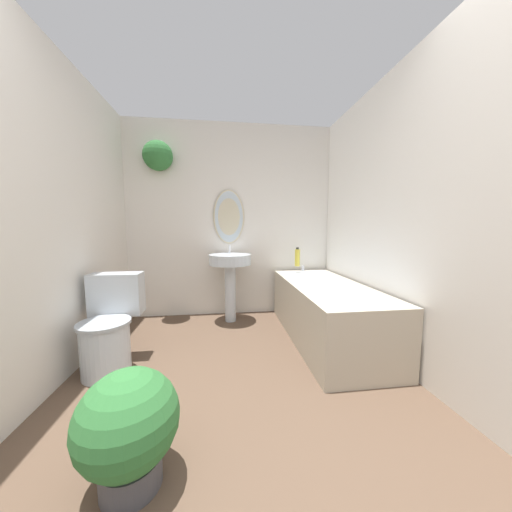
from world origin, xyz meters
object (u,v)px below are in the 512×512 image
pedestal_sink (230,269)px  shampoo_bottle (297,257)px  bathtub (325,310)px  potted_plant (129,425)px  toilet (110,328)px

pedestal_sink → shampoo_bottle: size_ratio=3.86×
bathtub → potted_plant: (-1.42, -1.33, -0.01)m
toilet → pedestal_sink: bearing=43.5°
bathtub → potted_plant: bathtub is taller
shampoo_bottle → potted_plant: bearing=-123.2°
toilet → bathtub: toilet is taller
toilet → shampoo_bottle: 2.12m
potted_plant → shampoo_bottle: bearing=56.8°
toilet → shampoo_bottle: size_ratio=3.13×
bathtub → potted_plant: bearing=-136.8°
bathtub → toilet: bearing=-170.7°
pedestal_sink → potted_plant: bearing=-104.1°
bathtub → shampoo_bottle: size_ratio=7.23×
shampoo_bottle → bathtub: bearing=-82.5°
shampoo_bottle → toilet: bearing=-150.9°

